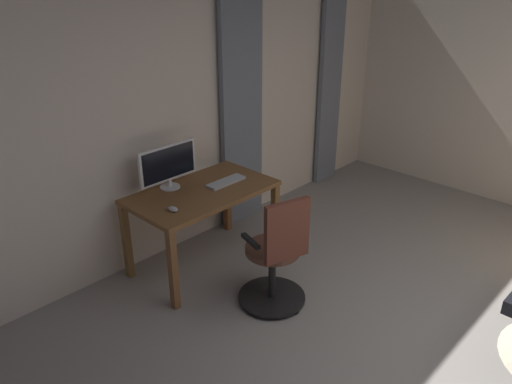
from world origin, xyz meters
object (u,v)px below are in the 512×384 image
at_px(desk, 202,200).
at_px(computer_keyboard, 226,182).
at_px(computer_monitor, 168,164).
at_px(computer_mouse, 173,209).
at_px(office_chair, 277,257).

bearing_deg(desk, computer_keyboard, 171.28).
bearing_deg(computer_monitor, computer_mouse, 55.74).
xyz_separation_m(computer_monitor, computer_keyboard, (-0.41, 0.29, -0.21)).
relative_size(office_chair, computer_keyboard, 2.57).
distance_m(computer_monitor, computer_mouse, 0.52).
relative_size(desk, computer_monitor, 2.19).
height_order(office_chair, computer_keyboard, office_chair).
bearing_deg(desk, computer_mouse, 18.62).
height_order(desk, office_chair, office_chair).
bearing_deg(computer_mouse, office_chair, 118.85).
bearing_deg(computer_keyboard, computer_monitor, -35.32).
bearing_deg(computer_monitor, desk, 121.85).
height_order(desk, computer_keyboard, computer_keyboard).
bearing_deg(desk, office_chair, 89.23).
relative_size(desk, computer_keyboard, 3.31).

